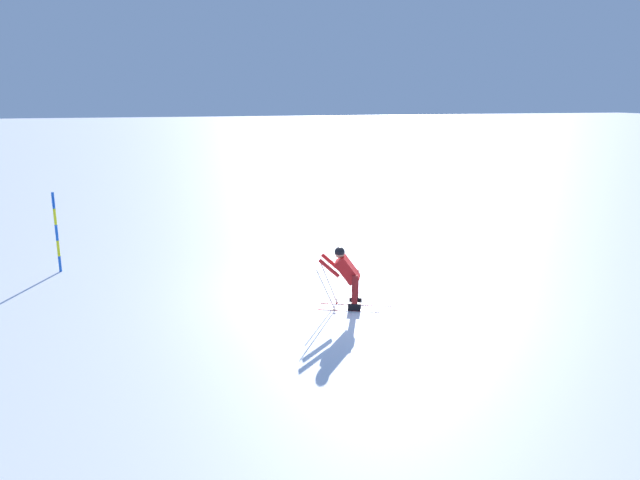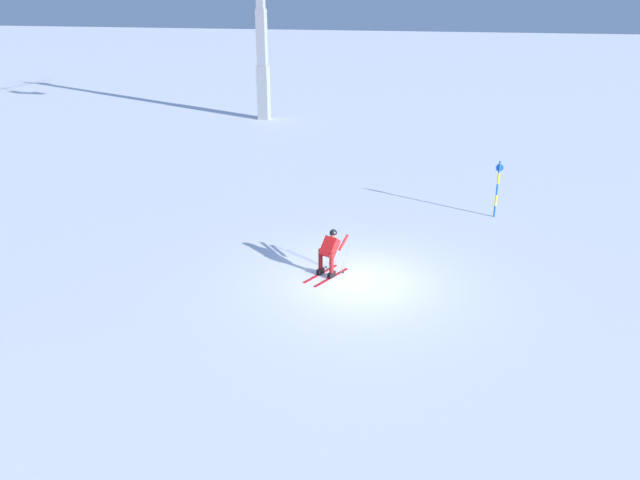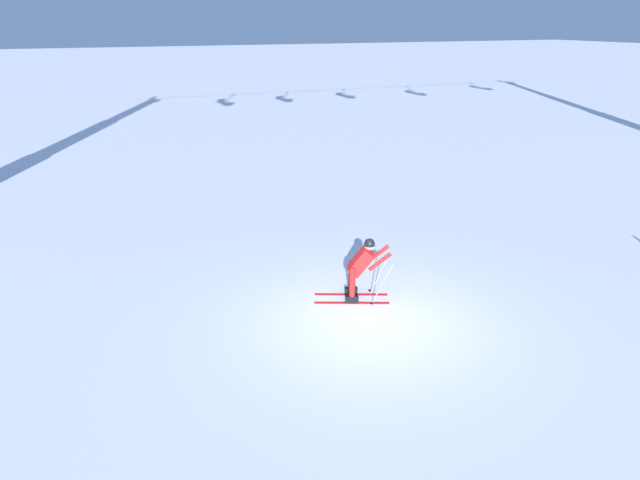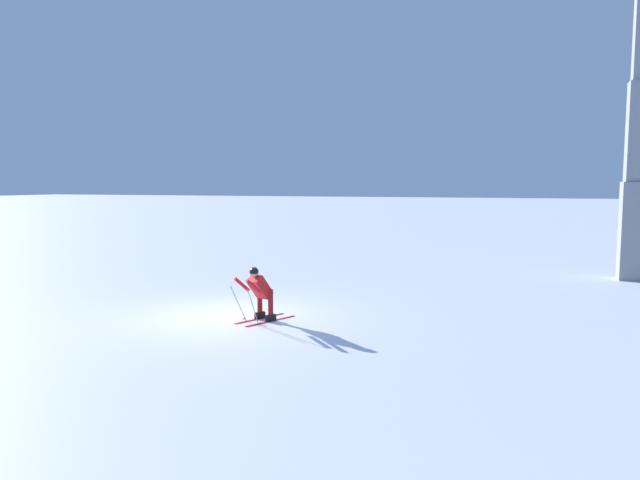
# 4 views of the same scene
# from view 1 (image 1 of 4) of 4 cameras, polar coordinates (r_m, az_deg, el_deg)

# --- Properties ---
(ground_plane) EXTENTS (260.00, 260.00, 0.00)m
(ground_plane) POSITION_cam_1_polar(r_m,az_deg,el_deg) (14.52, 2.39, -5.00)
(ground_plane) COLOR white
(skier_carving_main) EXTENTS (1.74, 1.22, 1.53)m
(skier_carving_main) POSITION_cam_1_polar(r_m,az_deg,el_deg) (13.28, 2.60, -3.18)
(skier_carving_main) COLOR red
(skier_carving_main) RESTS_ON ground_plane
(trail_marker_pole) EXTENTS (0.07, 0.28, 2.17)m
(trail_marker_pole) POSITION_cam_1_polar(r_m,az_deg,el_deg) (17.37, -23.91, 0.92)
(trail_marker_pole) COLOR blue
(trail_marker_pole) RESTS_ON ground_plane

